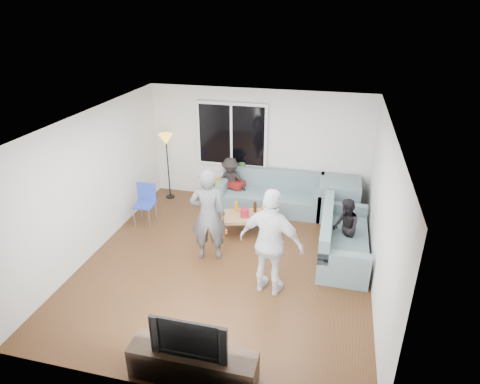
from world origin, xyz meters
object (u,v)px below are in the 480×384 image
(player_left, at_px, (208,215))
(tv_console, at_px, (193,365))
(sofa_back_section, at_px, (270,192))
(spectator_right, at_px, (345,228))
(player_right, at_px, (271,243))
(sofa_right_section, at_px, (344,235))
(television, at_px, (191,334))
(spectator_back, at_px, (231,182))
(side_chair, at_px, (144,205))
(floor_lamp, at_px, (168,167))
(coffee_table, at_px, (251,224))

(player_left, bearing_deg, tv_console, 90.19)
(sofa_back_section, relative_size, spectator_right, 2.07)
(player_right, height_order, tv_console, player_right)
(sofa_right_section, height_order, television, television)
(sofa_right_section, bearing_deg, spectator_back, 58.68)
(side_chair, relative_size, player_left, 0.50)
(floor_lamp, distance_m, tv_console, 5.38)
(player_right, bearing_deg, side_chair, -15.36)
(player_right, distance_m, spectator_right, 1.82)
(player_left, relative_size, tv_console, 1.08)
(tv_console, bearing_deg, player_right, 72.02)
(sofa_right_section, distance_m, floor_lamp, 4.38)
(floor_lamp, xyz_separation_m, spectator_back, (1.51, -0.02, -0.21))
(floor_lamp, bearing_deg, sofa_back_section, -1.21)
(spectator_right, bearing_deg, spectator_back, -133.84)
(player_left, height_order, television, player_left)
(side_chair, distance_m, spectator_right, 4.08)
(side_chair, relative_size, spectator_back, 0.76)
(player_left, height_order, spectator_back, player_left)
(sofa_back_section, xyz_separation_m, television, (-0.12, -4.77, 0.29))
(coffee_table, xyz_separation_m, tv_console, (0.06, -3.66, 0.02))
(player_right, bearing_deg, television, 84.87)
(spectator_back, bearing_deg, tv_console, -77.60)
(sofa_right_section, relative_size, side_chair, 2.33)
(spectator_back, xyz_separation_m, television, (0.80, -4.80, 0.14))
(player_right, relative_size, television, 1.90)
(sofa_back_section, height_order, television, television)
(tv_console, distance_m, television, 0.49)
(side_chair, relative_size, television, 0.91)
(player_left, height_order, tv_console, player_left)
(sofa_right_section, bearing_deg, floor_lamp, 68.82)
(spectator_back, bearing_deg, side_chair, -136.25)
(side_chair, xyz_separation_m, spectator_right, (4.07, -0.20, 0.13))
(coffee_table, bearing_deg, floor_lamp, 152.63)
(sofa_back_section, height_order, side_chair, side_chair)
(floor_lamp, xyz_separation_m, player_right, (2.93, -2.90, 0.12))
(floor_lamp, relative_size, tv_console, 0.97)
(player_left, bearing_deg, player_right, 137.43)
(sofa_back_section, bearing_deg, tv_console, -91.43)
(player_right, relative_size, spectator_right, 1.62)
(sofa_back_section, distance_m, television, 4.78)
(spectator_right, bearing_deg, floor_lamp, -123.91)
(sofa_right_section, distance_m, spectator_right, 0.14)
(coffee_table, xyz_separation_m, television, (0.06, -3.66, 0.51))
(sofa_right_section, height_order, spectator_back, spectator_back)
(floor_lamp, distance_m, television, 5.35)
(floor_lamp, xyz_separation_m, spectator_right, (4.07, -1.53, -0.22))
(floor_lamp, bearing_deg, spectator_back, -0.81)
(coffee_table, height_order, floor_lamp, floor_lamp)
(sofa_back_section, height_order, spectator_right, spectator_right)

